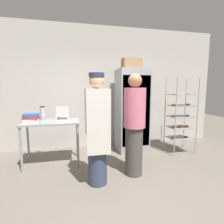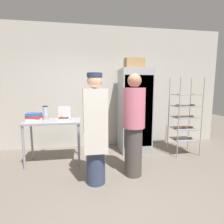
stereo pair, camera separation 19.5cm
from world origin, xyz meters
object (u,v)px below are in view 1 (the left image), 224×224
binder_stack (31,118)px  person_baker (97,128)px  person_customer (134,125)px  refrigerator (132,111)px  baking_rack (180,116)px  donut_box (62,119)px  blender_pitcher (43,114)px  cardboard_storage_box (131,64)px

binder_stack → person_baker: person_baker is taller
person_baker → person_customer: bearing=13.8°
refrigerator → person_baker: refrigerator is taller
binder_stack → baking_rack: bearing=0.8°
binder_stack → person_baker: size_ratio=0.17×
donut_box → person_baker: bearing=-57.6°
baking_rack → blender_pitcher: baking_rack is taller
refrigerator → person_customer: bearing=-107.1°
baking_rack → blender_pitcher: size_ratio=6.23×
cardboard_storage_box → person_customer: bearing=-105.8°
baking_rack → binder_stack: baking_rack is taller
person_customer → baking_rack: bearing=29.3°
refrigerator → baking_rack: size_ratio=1.12×
donut_box → blender_pitcher: size_ratio=1.00×
baking_rack → person_baker: 2.35m
blender_pitcher → person_baker: bearing=-49.2°
refrigerator → binder_stack: (-2.20, -0.43, -0.02)m
refrigerator → cardboard_storage_box: bearing=-122.7°
refrigerator → cardboard_storage_box: size_ratio=4.56×
cardboard_storage_box → blender_pitcher: bearing=-175.1°
donut_box → person_baker: size_ratio=0.16×
blender_pitcher → donut_box: bearing=-29.1°
cardboard_storage_box → refrigerator: bearing=57.3°
donut_box → cardboard_storage_box: 1.99m
baking_rack → blender_pitcher: 3.11m
blender_pitcher → baking_rack: bearing=-2.5°
blender_pitcher → binder_stack: (-0.18, -0.19, -0.04)m
blender_pitcher → binder_stack: 0.27m
blender_pitcher → person_customer: size_ratio=0.16×
refrigerator → baking_rack: (1.09, -0.39, -0.12)m
refrigerator → cardboard_storage_box: cardboard_storage_box is taller
baking_rack → person_baker: baking_rack is taller
person_baker → person_customer: person_customer is taller
cardboard_storage_box → binder_stack: bearing=-170.7°
binder_stack → cardboard_storage_box: (2.15, 0.35, 1.13)m
refrigerator → binder_stack: size_ratio=6.70×
baking_rack → donut_box: bearing=-178.3°
baking_rack → person_customer: bearing=-150.7°
refrigerator → baking_rack: refrigerator is taller
refrigerator → donut_box: refrigerator is taller
person_baker → refrigerator: bearing=52.7°
blender_pitcher → refrigerator: bearing=7.0°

